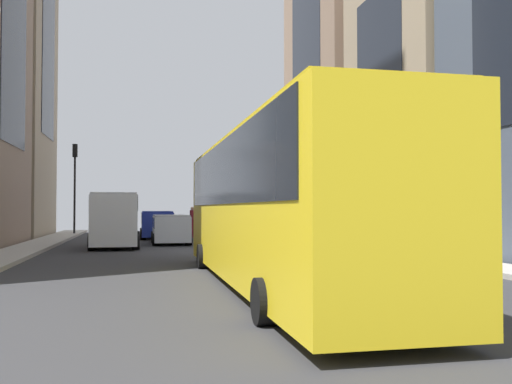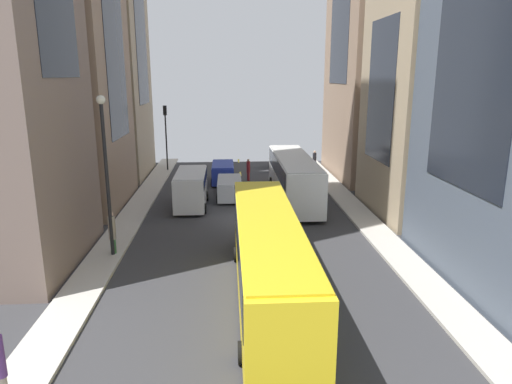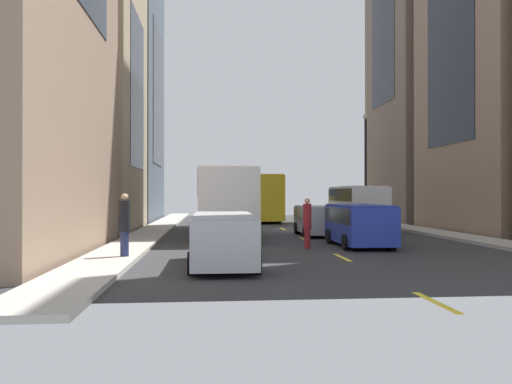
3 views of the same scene
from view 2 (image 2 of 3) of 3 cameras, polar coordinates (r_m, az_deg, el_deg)
ground_plane at (r=30.56m, az=-1.15°, el=-3.21°), size 41.03×41.03×0.00m
sidewalk_west at (r=31.76m, az=12.71°, el=-2.74°), size 1.81×44.00×0.15m
sidewalk_east at (r=31.18m, az=-15.29°, el=-3.22°), size 1.81×44.00×0.15m
lane_stripe_0 at (r=50.98m, az=-2.17°, el=3.87°), size 0.16×2.00×0.01m
lane_stripe_1 at (r=44.11m, az=-1.93°, el=2.24°), size 0.16×2.00×0.01m
lane_stripe_2 at (r=37.29m, az=-1.61°, el=0.02°), size 0.16×2.00×0.01m
lane_stripe_3 at (r=30.56m, az=-1.15°, el=-3.20°), size 0.16×2.00×0.01m
lane_stripe_4 at (r=23.98m, az=-0.43°, el=-8.20°), size 0.16×2.00×0.01m
lane_stripe_5 at (r=17.72m, az=0.88°, el=-16.84°), size 0.16×2.00×0.01m
building_west_1 at (r=32.57m, az=20.64°, el=11.60°), size 6.49×9.25×16.33m
building_east_0 at (r=45.41m, az=-20.25°, el=20.42°), size 9.16×9.09×29.41m
building_east_1 at (r=35.18m, az=-24.20°, el=15.88°), size 8.73×9.78×21.80m
city_bus_white at (r=34.34m, az=4.64°, el=2.17°), size 2.80×12.10×3.35m
streetcar_yellow at (r=18.98m, az=1.49°, el=-7.51°), size 2.70×13.84×3.59m
delivery_van_white at (r=32.98m, az=-8.05°, el=0.68°), size 2.25×5.34×2.58m
car_silver_0 at (r=45.96m, az=3.04°, el=3.87°), size 1.94×4.66×1.55m
car_silver_1 at (r=35.15m, az=-3.29°, el=0.62°), size 1.98×4.22×1.53m
car_blue_2 at (r=40.42m, az=-4.12°, el=2.55°), size 2.03×4.35×1.70m
pedestrian_walking_far at (r=44.83m, az=7.23°, el=3.90°), size 0.36×0.36×2.00m
pedestrian_crossing_near at (r=24.96m, az=-17.34°, el=-4.68°), size 0.37×0.37×2.25m
pedestrian_waiting_curb at (r=41.03m, az=-0.95°, el=2.83°), size 0.32×0.32×1.98m
pedestrian_crossing_mid at (r=15.28m, az=-29.09°, el=-18.06°), size 0.31×0.31×2.38m
traffic_light_near_corner at (r=45.59m, az=-11.10°, el=8.03°), size 0.32×0.44×6.21m
streetlamp_near at (r=23.93m, az=-18.07°, el=3.57°), size 0.44×0.44×8.09m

